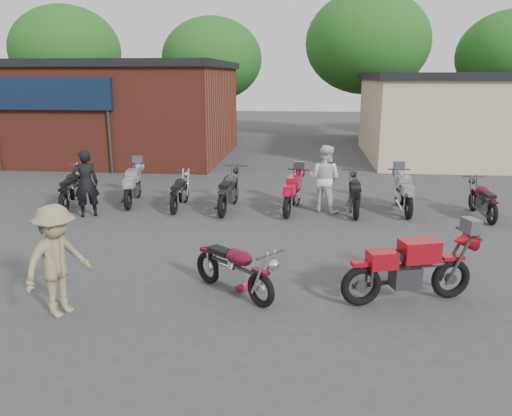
# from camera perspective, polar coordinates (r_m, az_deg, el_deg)

# --- Properties ---
(ground) EXTENTS (90.00, 90.00, 0.00)m
(ground) POSITION_cam_1_polar(r_m,az_deg,el_deg) (9.16, 0.55, -8.67)
(ground) COLOR #39393C
(brick_building) EXTENTS (12.00, 8.00, 4.00)m
(brick_building) POSITION_cam_1_polar(r_m,az_deg,el_deg) (24.46, -17.94, 10.32)
(brick_building) COLOR maroon
(brick_building) RESTS_ON ground
(stucco_building) EXTENTS (10.00, 8.00, 3.50)m
(stucco_building) POSITION_cam_1_polar(r_m,az_deg,el_deg) (24.67, 24.50, 9.16)
(stucco_building) COLOR #C4A88C
(stucco_building) RESTS_ON ground
(tree_0) EXTENTS (6.56, 6.56, 8.20)m
(tree_0) POSITION_cam_1_polar(r_m,az_deg,el_deg) (33.77, -20.72, 14.75)
(tree_0) COLOR #144D18
(tree_0) RESTS_ON ground
(tree_1) EXTENTS (5.92, 5.92, 7.40)m
(tree_1) POSITION_cam_1_polar(r_m,az_deg,el_deg) (30.90, -5.00, 14.95)
(tree_1) COLOR #144D18
(tree_1) RESTS_ON ground
(tree_2) EXTENTS (7.04, 7.04, 8.80)m
(tree_2) POSITION_cam_1_polar(r_m,az_deg,el_deg) (30.53, 12.49, 15.98)
(tree_2) COLOR #144D18
(tree_2) RESTS_ON ground
(tree_3) EXTENTS (6.08, 6.08, 7.60)m
(tree_3) POSITION_cam_1_polar(r_m,az_deg,el_deg) (32.36, 27.06, 13.60)
(tree_3) COLOR #144D18
(tree_3) RESTS_ON ground
(vintage_motorcycle) EXTENTS (1.83, 1.67, 1.08)m
(vintage_motorcycle) POSITION_cam_1_polar(r_m,az_deg,el_deg) (8.53, -2.48, -6.56)
(vintage_motorcycle) COLOR #540A1E
(vintage_motorcycle) RESTS_ON ground
(sportbike) EXTENTS (2.32, 1.33, 1.28)m
(sportbike) POSITION_cam_1_polar(r_m,az_deg,el_deg) (8.63, 17.25, -6.29)
(sportbike) COLOR #A40D17
(sportbike) RESTS_ON ground
(helmet) EXTENTS (0.31, 0.31, 0.23)m
(helmet) POSITION_cam_1_polar(r_m,az_deg,el_deg) (8.84, -1.61, -8.76)
(helmet) COLOR red
(helmet) RESTS_ON ground
(person_dark) EXTENTS (0.78, 0.70, 1.80)m
(person_dark) POSITION_cam_1_polar(r_m,az_deg,el_deg) (13.93, -18.86, 2.67)
(person_dark) COLOR black
(person_dark) RESTS_ON ground
(person_light) EXTENTS (1.11, 1.00, 1.85)m
(person_light) POSITION_cam_1_polar(r_m,az_deg,el_deg) (13.80, 7.84, 3.34)
(person_light) COLOR silver
(person_light) RESTS_ON ground
(person_tan) EXTENTS (1.11, 1.33, 1.79)m
(person_tan) POSITION_cam_1_polar(r_m,az_deg,el_deg) (8.34, -21.79, -5.61)
(person_tan) COLOR #8E7D57
(person_tan) RESTS_ON ground
(row_bike_0) EXTENTS (0.98, 2.13, 1.19)m
(row_bike_0) POSITION_cam_1_polar(r_m,az_deg,el_deg) (15.21, -20.29, 2.35)
(row_bike_0) COLOR black
(row_bike_0) RESTS_ON ground
(row_bike_1) EXTENTS (0.95, 2.10, 1.18)m
(row_bike_1) POSITION_cam_1_polar(r_m,az_deg,el_deg) (15.05, -13.90, 2.69)
(row_bike_1) COLOR #91929F
(row_bike_1) RESTS_ON ground
(row_bike_2) EXTENTS (0.62, 1.83, 1.06)m
(row_bike_2) POSITION_cam_1_polar(r_m,az_deg,el_deg) (14.26, -8.70, 2.06)
(row_bike_2) COLOR black
(row_bike_2) RESTS_ON ground
(row_bike_3) EXTENTS (0.84, 2.18, 1.24)m
(row_bike_3) POSITION_cam_1_polar(r_m,az_deg,el_deg) (13.90, -3.12, 2.25)
(row_bike_3) COLOR #272729
(row_bike_3) RESTS_ON ground
(row_bike_4) EXTENTS (0.96, 2.07, 1.15)m
(row_bike_4) POSITION_cam_1_polar(r_m,az_deg,el_deg) (13.78, 4.22, 1.94)
(row_bike_4) COLOR red
(row_bike_4) RESTS_ON ground
(row_bike_5) EXTENTS (0.70, 2.03, 1.17)m
(row_bike_5) POSITION_cam_1_polar(r_m,az_deg,el_deg) (13.90, 11.23, 1.83)
(row_bike_5) COLOR black
(row_bike_5) RESTS_ON ground
(row_bike_6) EXTENTS (0.69, 2.01, 1.16)m
(row_bike_6) POSITION_cam_1_polar(r_m,az_deg,el_deg) (14.30, 16.54, 1.85)
(row_bike_6) COLOR gray
(row_bike_6) RESTS_ON ground
(row_bike_7) EXTENTS (0.67, 1.86, 1.06)m
(row_bike_7) POSITION_cam_1_polar(r_m,az_deg,el_deg) (14.47, 24.50, 1.06)
(row_bike_7) COLOR #550A20
(row_bike_7) RESTS_ON ground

